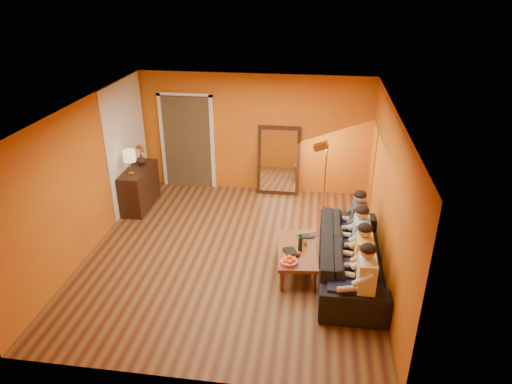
# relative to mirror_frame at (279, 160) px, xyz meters

# --- Properties ---
(room_shell) EXTENTS (5.00, 5.50, 2.60)m
(room_shell) POSITION_rel_mirror_frame_xyz_m (-0.55, -2.26, 0.54)
(room_shell) COLOR brown
(room_shell) RESTS_ON ground
(white_accent) EXTENTS (0.02, 1.90, 2.58)m
(white_accent) POSITION_rel_mirror_frame_xyz_m (-3.04, -0.88, 0.54)
(white_accent) COLOR white
(white_accent) RESTS_ON wall_left
(doorway_recess) EXTENTS (1.06, 0.30, 2.10)m
(doorway_recess) POSITION_rel_mirror_frame_xyz_m (-2.05, 0.20, 0.29)
(doorway_recess) COLOR #3F2D19
(doorway_recess) RESTS_ON floor
(door_jamb_left) EXTENTS (0.08, 0.06, 2.20)m
(door_jamb_left) POSITION_rel_mirror_frame_xyz_m (-2.62, 0.08, 0.29)
(door_jamb_left) COLOR white
(door_jamb_left) RESTS_ON wall_back
(door_jamb_right) EXTENTS (0.08, 0.06, 2.20)m
(door_jamb_right) POSITION_rel_mirror_frame_xyz_m (-1.48, 0.08, 0.29)
(door_jamb_right) COLOR white
(door_jamb_right) RESTS_ON wall_back
(door_header) EXTENTS (1.22, 0.06, 0.08)m
(door_header) POSITION_rel_mirror_frame_xyz_m (-2.05, 0.08, 1.36)
(door_header) COLOR white
(door_header) RESTS_ON wall_back
(mirror_frame) EXTENTS (0.92, 0.27, 1.51)m
(mirror_frame) POSITION_rel_mirror_frame_xyz_m (0.00, 0.00, 0.00)
(mirror_frame) COLOR black
(mirror_frame) RESTS_ON floor
(mirror_glass) EXTENTS (0.78, 0.21, 1.35)m
(mirror_glass) POSITION_rel_mirror_frame_xyz_m (0.00, -0.04, 0.00)
(mirror_glass) COLOR white
(mirror_glass) RESTS_ON mirror_frame
(sideboard) EXTENTS (0.44, 1.18, 0.85)m
(sideboard) POSITION_rel_mirror_frame_xyz_m (-2.79, -1.08, -0.34)
(sideboard) COLOR black
(sideboard) RESTS_ON floor
(table_lamp) EXTENTS (0.24, 0.24, 0.51)m
(table_lamp) POSITION_rel_mirror_frame_xyz_m (-2.79, -1.38, 0.34)
(table_lamp) COLOR beige
(table_lamp) RESTS_ON sideboard
(sofa) EXTENTS (2.52, 0.99, 0.74)m
(sofa) POSITION_rel_mirror_frame_xyz_m (1.45, -2.96, -0.39)
(sofa) COLOR black
(sofa) RESTS_ON floor
(coffee_table) EXTENTS (0.74, 1.27, 0.42)m
(coffee_table) POSITION_rel_mirror_frame_xyz_m (0.59, -2.94, -0.55)
(coffee_table) COLOR brown
(coffee_table) RESTS_ON floor
(floor_lamp) EXTENTS (0.32, 0.26, 1.44)m
(floor_lamp) POSITION_rel_mirror_frame_xyz_m (1.01, -0.69, -0.04)
(floor_lamp) COLOR #CD823C
(floor_lamp) RESTS_ON floor
(dog) EXTENTS (0.46, 0.65, 0.71)m
(dog) POSITION_rel_mirror_frame_xyz_m (1.24, -2.77, -0.40)
(dog) COLOR #9E7147
(dog) RESTS_ON floor
(person_far_left) EXTENTS (0.70, 0.44, 1.22)m
(person_far_left) POSITION_rel_mirror_frame_xyz_m (1.58, -3.96, -0.15)
(person_far_left) COLOR beige
(person_far_left) RESTS_ON sofa
(person_mid_left) EXTENTS (0.70, 0.44, 1.22)m
(person_mid_left) POSITION_rel_mirror_frame_xyz_m (1.58, -3.41, -0.15)
(person_mid_left) COLOR gold
(person_mid_left) RESTS_ON sofa
(person_mid_right) EXTENTS (0.70, 0.44, 1.22)m
(person_mid_right) POSITION_rel_mirror_frame_xyz_m (1.58, -2.86, -0.15)
(person_mid_right) COLOR #82AFC8
(person_mid_right) RESTS_ON sofa
(person_far_right) EXTENTS (0.70, 0.44, 1.22)m
(person_far_right) POSITION_rel_mirror_frame_xyz_m (1.58, -2.31, -0.15)
(person_far_right) COLOR #35363B
(person_far_right) RESTS_ON sofa
(fruit_bowl) EXTENTS (0.26, 0.26, 0.16)m
(fruit_bowl) POSITION_rel_mirror_frame_xyz_m (0.49, -3.39, -0.26)
(fruit_bowl) COLOR #E04F86
(fruit_bowl) RESTS_ON coffee_table
(wine_bottle) EXTENTS (0.07, 0.07, 0.31)m
(wine_bottle) POSITION_rel_mirror_frame_xyz_m (0.64, -2.99, -0.18)
(wine_bottle) COLOR black
(wine_bottle) RESTS_ON coffee_table
(tumbler) EXTENTS (0.10, 0.10, 0.08)m
(tumbler) POSITION_rel_mirror_frame_xyz_m (0.71, -2.82, -0.30)
(tumbler) COLOR #B27F3F
(tumbler) RESTS_ON coffee_table
(laptop) EXTENTS (0.42, 0.35, 0.03)m
(laptop) POSITION_rel_mirror_frame_xyz_m (0.77, -2.59, -0.33)
(laptop) COLOR black
(laptop) RESTS_ON coffee_table
(book_lower) EXTENTS (0.30, 0.33, 0.03)m
(book_lower) POSITION_rel_mirror_frame_xyz_m (0.41, -3.14, -0.33)
(book_lower) COLOR black
(book_lower) RESTS_ON coffee_table
(book_mid) EXTENTS (0.30, 0.33, 0.02)m
(book_mid) POSITION_rel_mirror_frame_xyz_m (0.42, -3.13, -0.30)
(book_mid) COLOR #B42B14
(book_mid) RESTS_ON book_lower
(book_upper) EXTENTS (0.24, 0.28, 0.02)m
(book_upper) POSITION_rel_mirror_frame_xyz_m (0.41, -3.15, -0.28)
(book_upper) COLOR black
(book_upper) RESTS_ON book_mid
(vase) EXTENTS (0.20, 0.20, 0.21)m
(vase) POSITION_rel_mirror_frame_xyz_m (-2.79, -0.83, 0.20)
(vase) COLOR black
(vase) RESTS_ON sideboard
(flowers) EXTENTS (0.17, 0.17, 0.45)m
(flowers) POSITION_rel_mirror_frame_xyz_m (-2.79, -0.83, 0.43)
(flowers) COLOR #B42B14
(flowers) RESTS_ON vase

